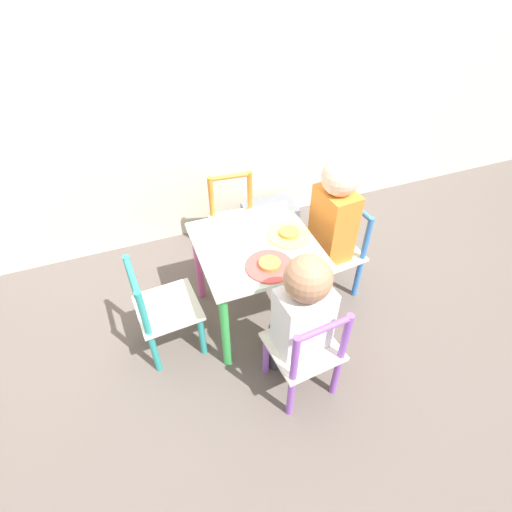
{
  "coord_description": "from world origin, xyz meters",
  "views": [
    {
      "loc": [
        -0.46,
        -1.22,
        1.57
      ],
      "look_at": [
        0.0,
        0.0,
        0.39
      ],
      "focal_mm": 28.0,
      "sensor_mm": 36.0,
      "label": 1
    }
  ],
  "objects_px": {
    "plate_right": "(289,234)",
    "child_front": "(301,311)",
    "chair_purple": "(306,352)",
    "plate_front": "(270,266)",
    "chair_teal": "(163,311)",
    "child_right": "(331,221)",
    "chair_orange": "(235,224)",
    "storage_bin": "(270,218)",
    "chair_blue": "(335,252)",
    "kids_table": "(256,258)"
  },
  "relations": [
    {
      "from": "kids_table",
      "to": "chair_purple",
      "type": "distance_m",
      "value": 0.46
    },
    {
      "from": "kids_table",
      "to": "chair_blue",
      "type": "distance_m",
      "value": 0.46
    },
    {
      "from": "chair_teal",
      "to": "child_front",
      "type": "distance_m",
      "value": 0.62
    },
    {
      "from": "plate_right",
      "to": "kids_table",
      "type": "bearing_deg",
      "value": 180.0
    },
    {
      "from": "chair_teal",
      "to": "child_front",
      "type": "xyz_separation_m",
      "value": [
        0.48,
        -0.35,
        0.18
      ]
    },
    {
      "from": "chair_blue",
      "to": "storage_bin",
      "type": "xyz_separation_m",
      "value": [
        -0.12,
        0.57,
        -0.15
      ]
    },
    {
      "from": "plate_front",
      "to": "storage_bin",
      "type": "bearing_deg",
      "value": 67.09
    },
    {
      "from": "kids_table",
      "to": "storage_bin",
      "type": "relative_size",
      "value": 1.63
    },
    {
      "from": "kids_table",
      "to": "child_right",
      "type": "xyz_separation_m",
      "value": [
        0.38,
        0.03,
        0.08
      ]
    },
    {
      "from": "child_front",
      "to": "chair_teal",
      "type": "bearing_deg",
      "value": -41.47
    },
    {
      "from": "child_right",
      "to": "plate_right",
      "type": "bearing_deg",
      "value": -86.62
    },
    {
      "from": "chair_purple",
      "to": "child_front",
      "type": "xyz_separation_m",
      "value": [
        -0.01,
        0.06,
        0.18
      ]
    },
    {
      "from": "child_front",
      "to": "plate_right",
      "type": "height_order",
      "value": "child_front"
    },
    {
      "from": "chair_teal",
      "to": "storage_bin",
      "type": "xyz_separation_m",
      "value": [
        0.76,
        0.64,
        -0.15
      ]
    },
    {
      "from": "chair_purple",
      "to": "plate_right",
      "type": "relative_size",
      "value": 2.66
    },
    {
      "from": "child_front",
      "to": "plate_right",
      "type": "distance_m",
      "value": 0.4
    },
    {
      "from": "storage_bin",
      "to": "chair_orange",
      "type": "bearing_deg",
      "value": -148.79
    },
    {
      "from": "child_right",
      "to": "plate_front",
      "type": "height_order",
      "value": "child_right"
    },
    {
      "from": "storage_bin",
      "to": "plate_right",
      "type": "bearing_deg",
      "value": -105.48
    },
    {
      "from": "chair_purple",
      "to": "storage_bin",
      "type": "relative_size",
      "value": 1.61
    },
    {
      "from": "plate_front",
      "to": "storage_bin",
      "type": "xyz_separation_m",
      "value": [
        0.32,
        0.76,
        -0.38
      ]
    },
    {
      "from": "kids_table",
      "to": "plate_right",
      "type": "height_order",
      "value": "plate_right"
    },
    {
      "from": "plate_right",
      "to": "child_right",
      "type": "bearing_deg",
      "value": 8.47
    },
    {
      "from": "chair_teal",
      "to": "chair_orange",
      "type": "bearing_deg",
      "value": -49.93
    },
    {
      "from": "chair_teal",
      "to": "chair_orange",
      "type": "relative_size",
      "value": 1.0
    },
    {
      "from": "chair_purple",
      "to": "chair_orange",
      "type": "height_order",
      "value": "same"
    },
    {
      "from": "chair_blue",
      "to": "chair_purple",
      "type": "distance_m",
      "value": 0.63
    },
    {
      "from": "child_right",
      "to": "plate_front",
      "type": "relative_size",
      "value": 3.96
    },
    {
      "from": "chair_purple",
      "to": "chair_teal",
      "type": "bearing_deg",
      "value": -45.59
    },
    {
      "from": "plate_right",
      "to": "storage_bin",
      "type": "height_order",
      "value": "plate_right"
    },
    {
      "from": "kids_table",
      "to": "plate_front",
      "type": "height_order",
      "value": "plate_front"
    },
    {
      "from": "kids_table",
      "to": "plate_front",
      "type": "relative_size",
      "value": 2.6
    },
    {
      "from": "kids_table",
      "to": "child_right",
      "type": "relative_size",
      "value": 0.66
    },
    {
      "from": "chair_teal",
      "to": "plate_right",
      "type": "relative_size",
      "value": 2.66
    },
    {
      "from": "chair_blue",
      "to": "chair_purple",
      "type": "relative_size",
      "value": 1.0
    },
    {
      "from": "child_right",
      "to": "plate_right",
      "type": "relative_size",
      "value": 4.08
    },
    {
      "from": "chair_teal",
      "to": "child_right",
      "type": "distance_m",
      "value": 0.86
    },
    {
      "from": "chair_blue",
      "to": "plate_front",
      "type": "bearing_deg",
      "value": -71.48
    },
    {
      "from": "plate_right",
      "to": "child_front",
      "type": "bearing_deg",
      "value": -107.3
    },
    {
      "from": "chair_purple",
      "to": "plate_front",
      "type": "height_order",
      "value": "chair_purple"
    },
    {
      "from": "storage_bin",
      "to": "kids_table",
      "type": "bearing_deg",
      "value": -117.89
    },
    {
      "from": "child_front",
      "to": "plate_front",
      "type": "bearing_deg",
      "value": -86.49
    },
    {
      "from": "chair_blue",
      "to": "plate_right",
      "type": "bearing_deg",
      "value": -87.31
    },
    {
      "from": "chair_purple",
      "to": "chair_orange",
      "type": "xyz_separation_m",
      "value": [
        0.0,
        0.88,
        0.0
      ]
    },
    {
      "from": "chair_blue",
      "to": "kids_table",
      "type": "bearing_deg",
      "value": -90.0
    },
    {
      "from": "kids_table",
      "to": "plate_front",
      "type": "xyz_separation_m",
      "value": [
        -0.0,
        -0.15,
        0.09
      ]
    },
    {
      "from": "plate_right",
      "to": "plate_front",
      "type": "height_order",
      "value": "same"
    },
    {
      "from": "child_right",
      "to": "chair_orange",
      "type": "bearing_deg",
      "value": -145.35
    },
    {
      "from": "chair_purple",
      "to": "storage_bin",
      "type": "bearing_deg",
      "value": -110.27
    },
    {
      "from": "plate_right",
      "to": "chair_orange",
      "type": "bearing_deg",
      "value": 103.9
    }
  ]
}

